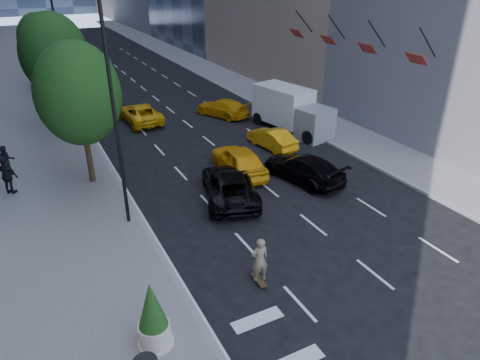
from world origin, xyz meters
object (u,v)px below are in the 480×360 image
black_sedan_lincoln (230,185)px  city_bus (98,83)px  black_sedan_mercedes (303,168)px  skateboarder (260,263)px  box_truck (291,110)px  planter_shrub (153,316)px

black_sedan_lincoln → city_bus: bearing=-65.4°
black_sedan_mercedes → city_bus: city_bus is taller
skateboarder → box_truck: 17.13m
black_sedan_lincoln → skateboarder: bearing=91.6°
city_bus → box_truck: (10.80, -14.09, -0.09)m
black_sedan_lincoln → box_truck: (8.43, 7.22, 0.79)m
black_sedan_lincoln → planter_shrub: (-6.28, -7.63, 0.53)m
skateboarder → planter_shrub: (-4.37, -1.21, 0.37)m
black_sedan_mercedes → box_truck: bearing=-131.2°
skateboarder → city_bus: (-0.46, 27.72, 0.71)m
black_sedan_lincoln → box_truck: 11.13m
box_truck → city_bus: bearing=116.3°
skateboarder → black_sedan_mercedes: 9.11m
skateboarder → box_truck: bearing=-123.3°
black_sedan_mercedes → city_bus: bearing=-84.8°
black_sedan_mercedes → planter_shrub: 13.25m
black_sedan_mercedes → box_truck: box_truck is taller
skateboarder → black_sedan_mercedes: size_ratio=0.36×
planter_shrub → black_sedan_mercedes: bearing=35.3°
black_sedan_mercedes → planter_shrub: planter_shrub is taller
skateboarder → black_sedan_lincoln: (1.91, 6.42, -0.16)m
skateboarder → black_sedan_lincoln: skateboarder is taller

